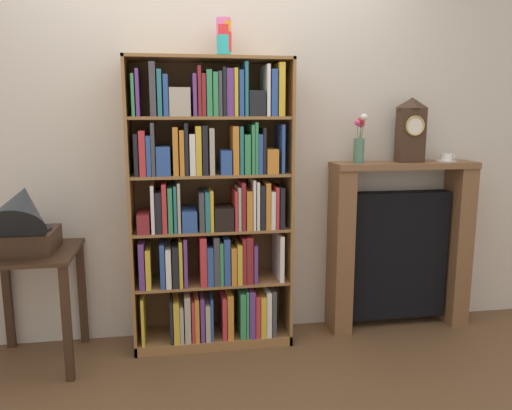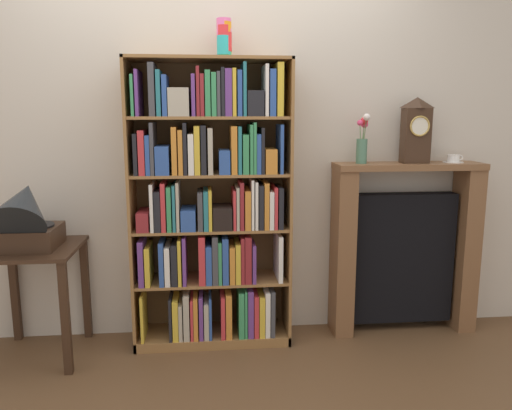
# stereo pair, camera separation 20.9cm
# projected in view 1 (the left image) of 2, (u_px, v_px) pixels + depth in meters

# --- Properties ---
(ground_plane) EXTENTS (7.71, 6.40, 0.02)m
(ground_plane) POSITION_uv_depth(u_px,v_px,m) (215.00, 352.00, 3.11)
(ground_plane) COLOR brown
(wall_back) EXTENTS (4.71, 0.08, 2.60)m
(wall_back) POSITION_uv_depth(u_px,v_px,m) (226.00, 137.00, 3.23)
(wall_back) COLOR beige
(wall_back) RESTS_ON ground
(bookshelf) EXTENTS (0.97, 0.32, 1.77)m
(bookshelf) POSITION_uv_depth(u_px,v_px,m) (213.00, 211.00, 3.09)
(bookshelf) COLOR olive
(bookshelf) RESTS_ON ground
(cup_stack) EXTENTS (0.09, 0.09, 0.23)m
(cup_stack) POSITION_uv_depth(u_px,v_px,m) (224.00, 38.00, 2.95)
(cup_stack) COLOR green
(cup_stack) RESTS_ON bookshelf
(side_table_left) EXTENTS (0.51, 0.55, 0.68)m
(side_table_left) POSITION_uv_depth(u_px,v_px,m) (33.00, 279.00, 2.88)
(side_table_left) COLOR #382316
(side_table_left) RESTS_ON ground
(gramophone) EXTENTS (0.30, 0.47, 0.48)m
(gramophone) POSITION_uv_depth(u_px,v_px,m) (24.00, 219.00, 2.74)
(gramophone) COLOR #382316
(gramophone) RESTS_ON side_table_left
(fireplace_mantel) EXTENTS (0.96, 0.25, 1.13)m
(fireplace_mantel) POSITION_uv_depth(u_px,v_px,m) (399.00, 246.00, 3.41)
(fireplace_mantel) COLOR brown
(fireplace_mantel) RESTS_ON ground
(mantel_clock) EXTENTS (0.17, 0.12, 0.41)m
(mantel_clock) POSITION_uv_depth(u_px,v_px,m) (411.00, 130.00, 3.25)
(mantel_clock) COLOR #382316
(mantel_clock) RESTS_ON fireplace_mantel
(flower_vase) EXTENTS (0.09, 0.11, 0.31)m
(flower_vase) POSITION_uv_depth(u_px,v_px,m) (360.00, 141.00, 3.21)
(flower_vase) COLOR #4C7A60
(flower_vase) RESTS_ON fireplace_mantel
(teacup_with_saucer) EXTENTS (0.13, 0.13, 0.05)m
(teacup_with_saucer) POSITION_uv_depth(u_px,v_px,m) (446.00, 158.00, 3.33)
(teacup_with_saucer) COLOR white
(teacup_with_saucer) RESTS_ON fireplace_mantel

